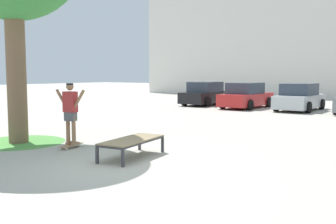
# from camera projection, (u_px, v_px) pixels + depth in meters

# --- Properties ---
(ground_plane) EXTENTS (120.00, 120.00, 0.00)m
(ground_plane) POSITION_uv_depth(u_px,v_px,m) (125.00, 168.00, 8.58)
(ground_plane) COLOR #B2AA9E
(building_facade) EXTENTS (34.30, 4.00, 10.61)m
(building_facade) POSITION_uv_depth(u_px,v_px,m) (324.00, 34.00, 33.10)
(building_facade) COLOR silver
(building_facade) RESTS_ON ground
(skate_box) EXTENTS (1.03, 1.99, 0.46)m
(skate_box) POSITION_uv_depth(u_px,v_px,m) (132.00, 141.00, 9.58)
(skate_box) COLOR #38383D
(skate_box) RESTS_ON ground
(skateboard) EXTENTS (0.31, 0.82, 0.09)m
(skateboard) POSITION_uv_depth(u_px,v_px,m) (71.00, 145.00, 10.85)
(skateboard) COLOR #9E754C
(skateboard) RESTS_ON ground
(skater) EXTENTS (1.00, 0.33, 1.69)m
(skater) POSITION_uv_depth(u_px,v_px,m) (70.00, 109.00, 10.75)
(skater) COLOR #8E6647
(skater) RESTS_ON skateboard
(grass_patch_near_left) EXTENTS (2.70, 2.70, 0.01)m
(grass_patch_near_left) POSITION_uv_depth(u_px,v_px,m) (19.00, 142.00, 11.74)
(grass_patch_near_left) COLOR #519342
(grass_patch_near_left) RESTS_ON ground
(car_black) EXTENTS (1.92, 4.20, 1.50)m
(car_black) POSITION_uv_depth(u_px,v_px,m) (206.00, 94.00, 25.66)
(car_black) COLOR black
(car_black) RESTS_ON ground
(car_red) EXTENTS (1.99, 4.24, 1.50)m
(car_red) POSITION_uv_depth(u_px,v_px,m) (246.00, 96.00, 23.38)
(car_red) COLOR red
(car_red) RESTS_ON ground
(car_silver) EXTENTS (1.93, 4.20, 1.50)m
(car_silver) POSITION_uv_depth(u_px,v_px,m) (300.00, 98.00, 21.81)
(car_silver) COLOR #B7BABF
(car_silver) RESTS_ON ground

